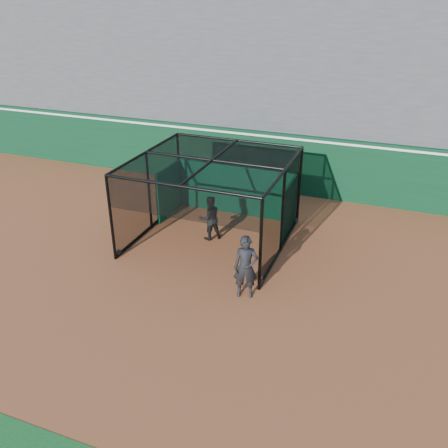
% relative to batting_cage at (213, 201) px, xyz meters
% --- Properties ---
extents(ground, '(120.00, 120.00, 0.00)m').
position_rel_batting_cage_xyz_m(ground, '(-0.22, -3.46, -1.40)').
color(ground, brown).
rests_on(ground, ground).
extents(outfield_wall, '(50.00, 0.50, 2.50)m').
position_rel_batting_cage_xyz_m(outfield_wall, '(-0.22, 5.04, -0.11)').
color(outfield_wall, '#09341B').
rests_on(outfield_wall, ground).
extents(grandstand, '(50.00, 7.85, 8.95)m').
position_rel_batting_cage_xyz_m(grandstand, '(-0.22, 8.81, 3.07)').
color(grandstand, '#4C4C4F').
rests_on(grandstand, ground).
extents(batting_cage, '(4.84, 4.80, 2.81)m').
position_rel_batting_cage_xyz_m(batting_cage, '(0.00, 0.00, 0.00)').
color(batting_cage, black).
rests_on(batting_cage, ground).
extents(batter, '(0.95, 0.94, 1.55)m').
position_rel_batting_cage_xyz_m(batter, '(-0.11, -0.02, -0.63)').
color(batter, black).
rests_on(batter, ground).
extents(on_deck_player, '(0.77, 0.62, 1.83)m').
position_rel_batting_cage_xyz_m(on_deck_player, '(2.10, -2.79, -0.49)').
color(on_deck_player, black).
rests_on(on_deck_player, ground).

